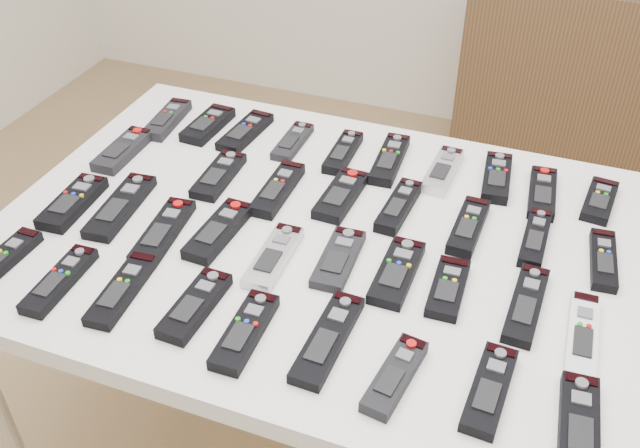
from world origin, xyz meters
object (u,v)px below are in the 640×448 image
(remote_2, at_px, (245,132))
(remote_27, at_px, (582,335))
(remote_9, at_px, (600,201))
(remote_29, at_px, (60,280))
(remote_20, at_px, (163,231))
(remote_36, at_px, (579,425))
(remote_18, at_px, (73,203))
(remote_25, at_px, (448,288))
(remote_24, at_px, (397,272))
(remote_5, at_px, (390,159))
(remote_8, at_px, (542,193))
(remote_0, at_px, (167,119))
(remote_21, at_px, (219,231))
(remote_4, at_px, (343,152))
(remote_31, at_px, (195,305))
(remote_15, at_px, (468,227))
(remote_13, at_px, (341,195))
(remote_16, at_px, (535,238))
(remote_10, at_px, (123,150))
(remote_26, at_px, (526,304))
(remote_3, at_px, (293,142))
(remote_34, at_px, (395,376))
(remote_1, at_px, (208,125))
(remote_28, at_px, (1,261))
(remote_14, at_px, (399,206))
(remote_6, at_px, (443,171))
(remote_7, at_px, (497,178))
(remote_22, at_px, (274,257))
(remote_19, at_px, (121,206))
(remote_11, at_px, (219,175))
(remote_23, at_px, (339,259))
(remote_32, at_px, (245,331))
(remote_35, at_px, (490,389))
(remote_33, at_px, (328,339))
(remote_17, at_px, (603,260))
(remote_30, at_px, (122,289))

(remote_2, height_order, remote_27, same)
(remote_9, xyz_separation_m, remote_29, (-0.87, -0.59, 0.00))
(remote_20, distance_m, remote_36, 0.80)
(remote_18, xyz_separation_m, remote_25, (0.76, 0.02, -0.00))
(remote_24, xyz_separation_m, remote_29, (-0.55, -0.23, -0.00))
(remote_5, xyz_separation_m, remote_8, (0.33, -0.01, -0.00))
(remote_0, distance_m, remote_21, 0.46)
(remote_4, height_order, remote_5, remote_5)
(remote_29, height_order, remote_31, remote_31)
(remote_15, bearing_deg, remote_31, -134.16)
(remote_13, bearing_deg, remote_16, 2.01)
(remote_10, xyz_separation_m, remote_25, (0.78, -0.19, -0.00))
(remote_2, distance_m, remote_26, 0.78)
(remote_3, xyz_separation_m, remote_34, (0.41, -0.58, 0.00))
(remote_1, bearing_deg, remote_34, -39.86)
(remote_34, bearing_deg, remote_4, 124.39)
(remote_2, bearing_deg, remote_28, -105.78)
(remote_14, xyz_separation_m, remote_20, (-0.40, -0.23, -0.00))
(remote_18, relative_size, remote_36, 0.99)
(remote_6, relative_size, remote_9, 1.16)
(remote_20, xyz_separation_m, remote_36, (0.78, -0.18, 0.00))
(remote_7, bearing_deg, remote_22, -135.84)
(remote_6, height_order, remote_28, remote_6)
(remote_24, height_order, remote_26, remote_24)
(remote_16, height_order, remote_22, remote_16)
(remote_2, bearing_deg, remote_19, -101.93)
(remote_24, relative_size, remote_28, 1.00)
(remote_25, bearing_deg, remote_16, 55.36)
(remote_3, bearing_deg, remote_19, -122.64)
(remote_11, relative_size, remote_23, 1.03)
(remote_22, distance_m, remote_31, 0.18)
(remote_1, relative_size, remote_14, 0.93)
(remote_6, relative_size, remote_32, 0.97)
(remote_8, bearing_deg, remote_18, -161.62)
(remote_18, distance_m, remote_27, 0.99)
(remote_2, relative_size, remote_25, 1.18)
(remote_8, bearing_deg, remote_14, -154.55)
(remote_27, distance_m, remote_35, 0.20)
(remote_16, distance_m, remote_29, 0.87)
(remote_10, bearing_deg, remote_1, 52.70)
(remote_23, xyz_separation_m, remote_33, (0.05, -0.19, 0.00))
(remote_21, bearing_deg, remote_6, 47.81)
(remote_0, distance_m, remote_35, 1.02)
(remote_29, bearing_deg, remote_34, -2.06)
(remote_13, height_order, remote_17, remote_13)
(remote_11, bearing_deg, remote_34, -40.34)
(remote_30, bearing_deg, remote_20, 91.62)
(remote_10, distance_m, remote_34, 0.85)
(remote_3, bearing_deg, remote_8, -0.85)
(remote_4, distance_m, remote_19, 0.49)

